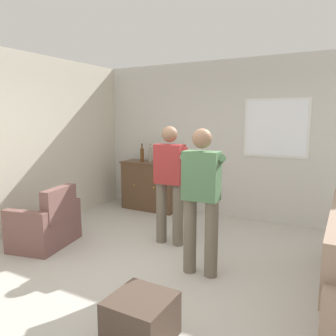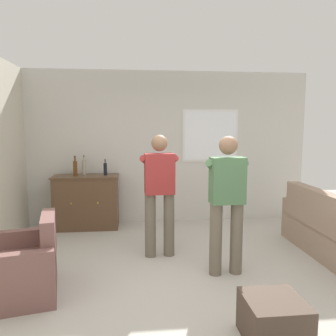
{
  "view_description": "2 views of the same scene",
  "coord_description": "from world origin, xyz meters",
  "px_view_note": "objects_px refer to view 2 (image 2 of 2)",
  "views": [
    {
      "loc": [
        1.83,
        -3.04,
        1.8
      ],
      "look_at": [
        -0.27,
        0.76,
        1.12
      ],
      "focal_mm": 35.0,
      "sensor_mm": 36.0,
      "label": 1
    },
    {
      "loc": [
        -0.67,
        -3.46,
        1.78
      ],
      "look_at": [
        -0.25,
        0.59,
        1.27
      ],
      "focal_mm": 35.0,
      "sensor_mm": 36.0,
      "label": 2
    }
  ],
  "objects_px": {
    "bottle_wine_green": "(75,168)",
    "bottle_spirits_clear": "(84,167)",
    "sideboard_cabinet": "(86,202)",
    "person_standing_right": "(227,198)",
    "bottle_liquor_amber": "(105,169)",
    "ottoman": "(274,320)",
    "armchair": "(28,268)",
    "person_standing_left": "(159,189)"
  },
  "relations": [
    {
      "from": "bottle_wine_green",
      "to": "bottle_spirits_clear",
      "type": "distance_m",
      "value": 0.16
    },
    {
      "from": "sideboard_cabinet",
      "to": "person_standing_right",
      "type": "bearing_deg",
      "value": -46.12
    },
    {
      "from": "bottle_wine_green",
      "to": "bottle_liquor_amber",
      "type": "relative_size",
      "value": 1.24
    },
    {
      "from": "bottle_spirits_clear",
      "to": "ottoman",
      "type": "xyz_separation_m",
      "value": [
        2.01,
        -3.37,
        -0.9
      ]
    },
    {
      "from": "armchair",
      "to": "sideboard_cabinet",
      "type": "height_order",
      "value": "sideboard_cabinet"
    },
    {
      "from": "bottle_spirits_clear",
      "to": "sideboard_cabinet",
      "type": "bearing_deg",
      "value": -61.12
    },
    {
      "from": "bottle_liquor_amber",
      "to": "person_standing_left",
      "type": "relative_size",
      "value": 0.17
    },
    {
      "from": "sideboard_cabinet",
      "to": "bottle_wine_green",
      "type": "height_order",
      "value": "bottle_wine_green"
    },
    {
      "from": "bottle_liquor_amber",
      "to": "person_standing_right",
      "type": "xyz_separation_m",
      "value": [
        1.6,
        -2.03,
        -0.12
      ]
    },
    {
      "from": "bottle_liquor_amber",
      "to": "ottoman",
      "type": "height_order",
      "value": "bottle_liquor_amber"
    },
    {
      "from": "person_standing_left",
      "to": "ottoman",
      "type": "bearing_deg",
      "value": -67.71
    },
    {
      "from": "sideboard_cabinet",
      "to": "ottoman",
      "type": "distance_m",
      "value": 3.88
    },
    {
      "from": "person_standing_right",
      "to": "person_standing_left",
      "type": "bearing_deg",
      "value": 139.57
    },
    {
      "from": "bottle_spirits_clear",
      "to": "person_standing_left",
      "type": "xyz_separation_m",
      "value": [
        1.21,
        -1.43,
        -0.15
      ]
    },
    {
      "from": "armchair",
      "to": "person_standing_right",
      "type": "height_order",
      "value": "person_standing_right"
    },
    {
      "from": "person_standing_right",
      "to": "sideboard_cabinet",
      "type": "bearing_deg",
      "value": 133.88
    },
    {
      "from": "bottle_wine_green",
      "to": "ottoman",
      "type": "height_order",
      "value": "bottle_wine_green"
    },
    {
      "from": "bottle_wine_green",
      "to": "ottoman",
      "type": "distance_m",
      "value": 4.03
    },
    {
      "from": "armchair",
      "to": "sideboard_cabinet",
      "type": "relative_size",
      "value": 0.88
    },
    {
      "from": "armchair",
      "to": "bottle_wine_green",
      "type": "relative_size",
      "value": 2.84
    },
    {
      "from": "ottoman",
      "to": "person_standing_right",
      "type": "height_order",
      "value": "person_standing_right"
    },
    {
      "from": "ottoman",
      "to": "person_standing_right",
      "type": "xyz_separation_m",
      "value": [
        -0.04,
        1.3,
        0.75
      ]
    },
    {
      "from": "sideboard_cabinet",
      "to": "person_standing_left",
      "type": "height_order",
      "value": "person_standing_left"
    },
    {
      "from": "armchair",
      "to": "bottle_wine_green",
      "type": "height_order",
      "value": "bottle_wine_green"
    },
    {
      "from": "person_standing_right",
      "to": "ottoman",
      "type": "bearing_deg",
      "value": -88.14
    },
    {
      "from": "ottoman",
      "to": "person_standing_left",
      "type": "relative_size",
      "value": 0.29
    },
    {
      "from": "armchair",
      "to": "sideboard_cabinet",
      "type": "xyz_separation_m",
      "value": [
        0.3,
        2.29,
        0.19
      ]
    },
    {
      "from": "armchair",
      "to": "bottle_spirits_clear",
      "type": "relative_size",
      "value": 2.87
    },
    {
      "from": "bottle_liquor_amber",
      "to": "bottle_spirits_clear",
      "type": "relative_size",
      "value": 0.81
    },
    {
      "from": "bottle_spirits_clear",
      "to": "ottoman",
      "type": "relative_size",
      "value": 0.71
    },
    {
      "from": "armchair",
      "to": "person_standing_left",
      "type": "height_order",
      "value": "person_standing_left"
    },
    {
      "from": "bottle_wine_green",
      "to": "bottle_spirits_clear",
      "type": "bearing_deg",
      "value": 32.74
    },
    {
      "from": "sideboard_cabinet",
      "to": "person_standing_left",
      "type": "distance_m",
      "value": 1.87
    },
    {
      "from": "bottle_liquor_amber",
      "to": "person_standing_left",
      "type": "bearing_deg",
      "value": -58.63
    },
    {
      "from": "ottoman",
      "to": "person_standing_left",
      "type": "height_order",
      "value": "person_standing_left"
    },
    {
      "from": "bottle_spirits_clear",
      "to": "person_standing_left",
      "type": "distance_m",
      "value": 1.88
    },
    {
      "from": "bottle_wine_green",
      "to": "bottle_liquor_amber",
      "type": "height_order",
      "value": "bottle_wine_green"
    },
    {
      "from": "bottle_liquor_amber",
      "to": "bottle_spirits_clear",
      "type": "height_order",
      "value": "bottle_spirits_clear"
    },
    {
      "from": "bottle_liquor_amber",
      "to": "ottoman",
      "type": "distance_m",
      "value": 3.81
    },
    {
      "from": "bottle_wine_green",
      "to": "person_standing_right",
      "type": "bearing_deg",
      "value": -43.26
    },
    {
      "from": "person_standing_left",
      "to": "armchair",
      "type": "bearing_deg",
      "value": -148.47
    },
    {
      "from": "bottle_spirits_clear",
      "to": "person_standing_right",
      "type": "bearing_deg",
      "value": -46.43
    }
  ]
}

